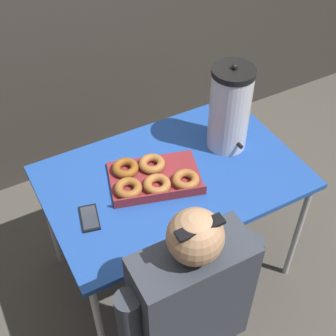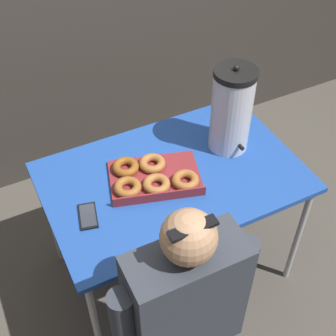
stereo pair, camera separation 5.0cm
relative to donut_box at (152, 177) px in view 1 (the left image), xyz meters
name	(u,v)px [view 1 (the left image)]	position (x,y,z in m)	size (l,w,h in m)	color
ground_plane	(172,266)	(0.11, -0.01, -0.80)	(12.00, 12.00, 0.00)	#4C473F
folding_table	(173,183)	(0.11, -0.01, -0.08)	(1.22, 0.80, 0.77)	#1E479E
donut_box	(152,177)	(0.00, 0.00, 0.00)	(0.49, 0.40, 0.06)	maroon
coffee_urn	(230,109)	(0.46, 0.06, 0.20)	(0.20, 0.23, 0.47)	silver
cell_phone	(90,218)	(-0.34, -0.07, -0.02)	(0.11, 0.16, 0.01)	black
person_seated	(189,322)	(-0.15, -0.62, -0.20)	(0.60, 0.25, 1.26)	#33332D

